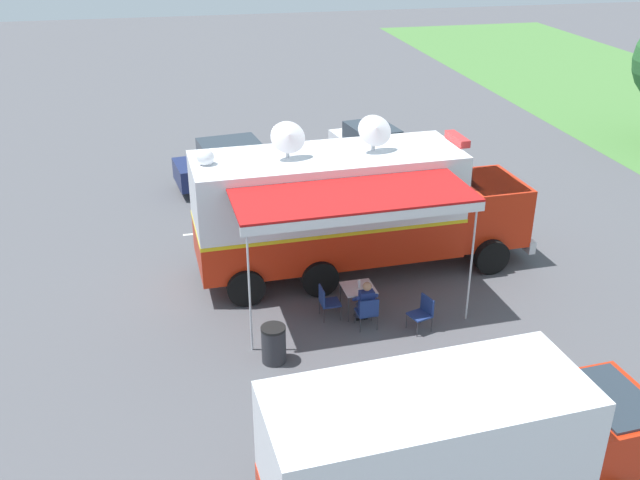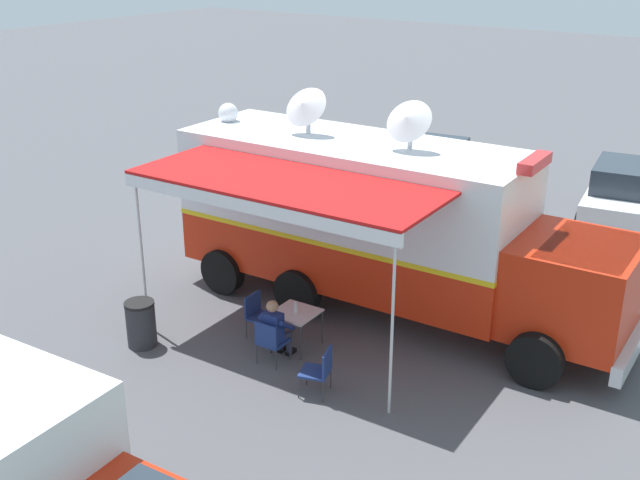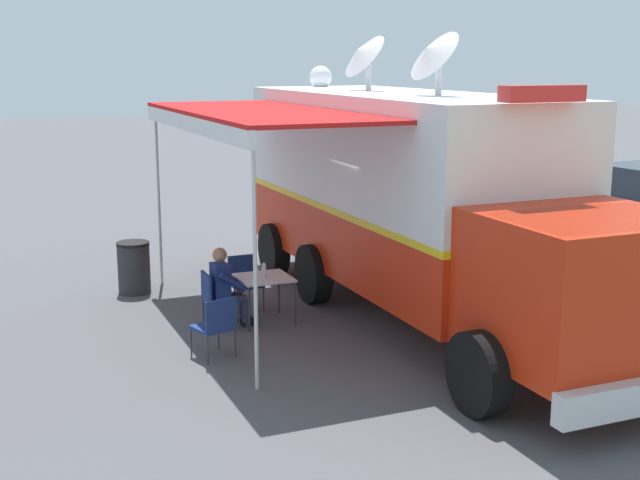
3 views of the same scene
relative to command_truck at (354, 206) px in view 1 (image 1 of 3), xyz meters
The scene contains 13 objects.
ground_plane 2.09m from the command_truck, 90.26° to the right, with size 100.00×100.00×0.00m, color #515156.
lot_stripe 4.53m from the command_truck, 146.28° to the right, with size 0.12×4.80×0.01m, color silver.
command_truck is the anchor object (origin of this frame).
folding_table 2.72m from the command_truck, 11.39° to the right, with size 0.83×0.83×0.73m.
water_bottle 2.65m from the command_truck, 11.06° to the right, with size 0.07×0.07×0.22m.
folding_chair_at_table 3.49m from the command_truck, ahead, with size 0.50×0.50×0.87m.
folding_chair_beside_table 3.13m from the command_truck, 28.47° to the right, with size 0.50×0.50×0.87m.
folding_chair_spare_by_truck 3.83m from the command_truck, 14.20° to the left, with size 0.61×0.61×0.87m.
seated_responder 3.27m from the command_truck, ahead, with size 0.67×0.57×1.25m.
trash_bin 5.17m from the command_truck, 35.97° to the right, with size 0.57×0.57×0.91m.
support_truck 9.14m from the command_truck, ahead, with size 2.71×6.93×2.70m.
car_behind_truck 7.68m from the command_truck, 159.74° to the right, with size 2.45×4.41×1.76m.
car_far_corner 8.47m from the command_truck, 160.73° to the left, with size 4.43×2.49×1.76m.
Camera 1 is at (17.51, -4.03, 9.61)m, focal length 40.08 mm.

